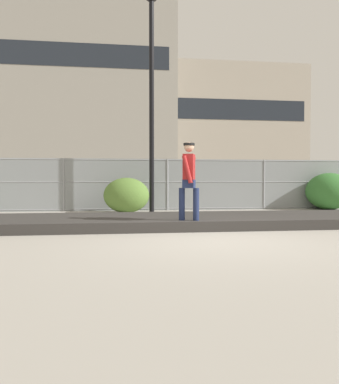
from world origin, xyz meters
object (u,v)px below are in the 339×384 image
at_px(parked_car_near, 88,186).
at_px(parked_car_mid, 248,186).
at_px(skateboard, 189,228).
at_px(shrub_right, 329,191).
at_px(street_lamp, 152,77).
at_px(shrub_center, 126,195).
at_px(skater, 189,179).

height_order(parked_car_near, parked_car_mid, same).
height_order(skateboard, shrub_right, shrub_right).
height_order(street_lamp, shrub_center, street_lamp).
distance_m(parked_car_mid, shrub_center, 6.50).
relative_size(street_lamp, shrub_center, 4.84).
bearing_deg(skateboard, street_lamp, 95.02).
distance_m(parked_car_near, parked_car_mid, 6.93).
xyz_separation_m(street_lamp, shrub_right, (6.62, 0.49, -3.83)).
relative_size(parked_car_near, parked_car_mid, 1.01).
height_order(parked_car_near, shrub_center, parked_car_near).
height_order(skateboard, shrub_center, shrub_center).
bearing_deg(parked_car_mid, street_lamp, -141.72).
bearing_deg(shrub_center, street_lamp, -0.60).
distance_m(skater, shrub_right, 8.06).
distance_m(skateboard, parked_car_near, 8.39).
height_order(street_lamp, parked_car_mid, street_lamp).
xyz_separation_m(skater, shrub_center, (-1.24, 4.64, -0.54)).
distance_m(street_lamp, shrub_right, 7.66).
bearing_deg(skateboard, parked_car_mid, 63.19).
distance_m(skateboard, street_lamp, 6.43).
bearing_deg(street_lamp, skater, -84.98).
bearing_deg(skater, street_lamp, 95.02).
bearing_deg(skateboard, parked_car_near, 109.29).
height_order(skateboard, street_lamp, street_lamp).
xyz_separation_m(parked_car_mid, shrub_right, (2.05, -3.11, -0.16)).
xyz_separation_m(skateboard, skater, (0.00, 0.00, 1.06)).
distance_m(skater, street_lamp, 5.75).
relative_size(parked_car_mid, shrub_center, 2.97).
xyz_separation_m(skateboard, parked_car_near, (-2.76, 7.89, 0.78)).
xyz_separation_m(parked_car_near, shrub_center, (1.52, -3.25, -0.25)).
xyz_separation_m(skateboard, shrub_right, (6.21, 5.12, 0.62)).
relative_size(street_lamp, parked_car_mid, 1.63).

